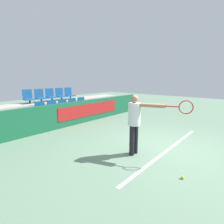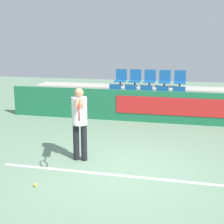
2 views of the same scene
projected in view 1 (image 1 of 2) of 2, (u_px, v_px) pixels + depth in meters
name	position (u px, v px, depth m)	size (l,w,h in m)	color
ground_plane	(163.00, 149.00, 5.07)	(30.00, 30.00, 0.00)	slate
court_baseline	(168.00, 150.00, 4.98)	(4.65, 0.08, 0.01)	white
barrier_wall	(75.00, 113.00, 7.59)	(9.04, 0.14, 1.01)	#19603D
bleacher_tier_front	(66.00, 118.00, 8.01)	(8.64, 1.05, 0.45)	#ADA89E
bleacher_tier_middle	(53.00, 110.00, 8.64)	(8.64, 1.05, 0.90)	#ADA89E
stadium_chair_0	(41.00, 110.00, 7.18)	(0.42, 0.41, 0.61)	#333333
stadium_chair_1	(53.00, 108.00, 7.59)	(0.42, 0.41, 0.61)	#333333
stadium_chair_2	(64.00, 107.00, 8.00)	(0.42, 0.41, 0.61)	#333333
stadium_chair_3	(74.00, 105.00, 8.41)	(0.42, 0.41, 0.61)	#333333
stadium_chair_4	(82.00, 104.00, 8.82)	(0.42, 0.41, 0.61)	#333333
stadium_chair_5	(29.00, 97.00, 7.76)	(0.42, 0.41, 0.61)	#333333
stadium_chair_6	(40.00, 96.00, 8.17)	(0.42, 0.41, 0.61)	#333333
stadium_chair_7	(51.00, 95.00, 8.58)	(0.42, 0.41, 0.61)	#333333
stadium_chair_8	(61.00, 95.00, 8.99)	(0.42, 0.41, 0.61)	#333333
stadium_chair_9	(69.00, 94.00, 9.40)	(0.42, 0.41, 0.61)	#333333
tennis_player	(137.00, 119.00, 4.51)	(0.62, 1.47, 1.59)	black
tennis_ball	(183.00, 177.00, 3.54)	(0.07, 0.07, 0.07)	#CCDB33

